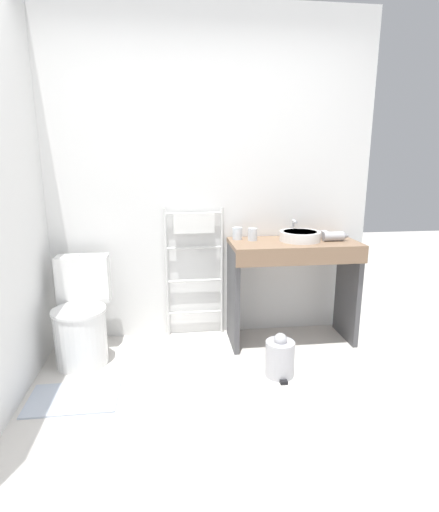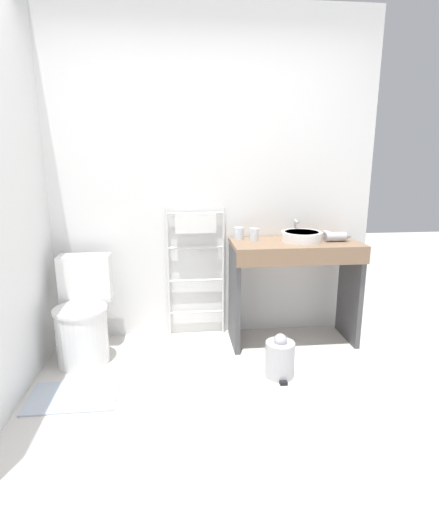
{
  "view_description": "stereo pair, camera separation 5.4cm",
  "coord_description": "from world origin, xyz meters",
  "px_view_note": "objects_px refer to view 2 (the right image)",
  "views": [
    {
      "loc": [
        -0.3,
        -1.69,
        1.49
      ],
      "look_at": [
        0.03,
        0.88,
        0.85
      ],
      "focal_mm": 28.0,
      "sensor_mm": 36.0,
      "label": 1
    },
    {
      "loc": [
        -0.25,
        -1.7,
        1.49
      ],
      "look_at": [
        0.03,
        0.88,
        0.85
      ],
      "focal_mm": 28.0,
      "sensor_mm": 36.0,
      "label": 2
    }
  ],
  "objects_px": {
    "cup_near_edge": "(254,235)",
    "hair_dryer": "(336,236)",
    "towel_radiator": "(196,247)",
    "toilet": "(83,319)",
    "sink_basin": "(302,236)",
    "cup_near_wall": "(239,233)",
    "trash_bin": "(280,358)"
  },
  "relations": [
    {
      "from": "cup_near_edge",
      "to": "hair_dryer",
      "type": "height_order",
      "value": "cup_near_edge"
    },
    {
      "from": "sink_basin",
      "to": "hair_dryer",
      "type": "relative_size",
      "value": 1.49
    },
    {
      "from": "sink_basin",
      "to": "cup_near_wall",
      "type": "relative_size",
      "value": 3.31
    },
    {
      "from": "toilet",
      "to": "cup_near_wall",
      "type": "bearing_deg",
      "value": 11.83
    },
    {
      "from": "trash_bin",
      "to": "toilet",
      "type": "bearing_deg",
      "value": 163.59
    },
    {
      "from": "towel_radiator",
      "to": "cup_near_wall",
      "type": "xyz_separation_m",
      "value": [
        0.35,
        -0.08,
        0.12
      ]
    },
    {
      "from": "toilet",
      "to": "cup_near_wall",
      "type": "xyz_separation_m",
      "value": [
        1.21,
        0.25,
        0.58
      ]
    },
    {
      "from": "cup_near_edge",
      "to": "trash_bin",
      "type": "bearing_deg",
      "value": -82.22
    },
    {
      "from": "trash_bin",
      "to": "cup_near_edge",
      "type": "bearing_deg",
      "value": 97.78
    },
    {
      "from": "cup_near_edge",
      "to": "trash_bin",
      "type": "distance_m",
      "value": 0.98
    },
    {
      "from": "towel_radiator",
      "to": "hair_dryer",
      "type": "xyz_separation_m",
      "value": [
        1.1,
        -0.22,
        0.11
      ]
    },
    {
      "from": "towel_radiator",
      "to": "trash_bin",
      "type": "xyz_separation_m",
      "value": [
        0.54,
        -0.75,
        -0.64
      ]
    },
    {
      "from": "towel_radiator",
      "to": "cup_near_edge",
      "type": "height_order",
      "value": "towel_radiator"
    },
    {
      "from": "sink_basin",
      "to": "cup_near_edge",
      "type": "bearing_deg",
      "value": 171.13
    },
    {
      "from": "cup_near_wall",
      "to": "cup_near_edge",
      "type": "xyz_separation_m",
      "value": [
        0.11,
        -0.06,
        0.0
      ]
    },
    {
      "from": "toilet",
      "to": "cup_near_edge",
      "type": "distance_m",
      "value": 1.46
    },
    {
      "from": "toilet",
      "to": "hair_dryer",
      "type": "height_order",
      "value": "hair_dryer"
    },
    {
      "from": "toilet",
      "to": "towel_radiator",
      "type": "relative_size",
      "value": 0.71
    },
    {
      "from": "hair_dryer",
      "to": "trash_bin",
      "type": "bearing_deg",
      "value": -136.97
    },
    {
      "from": "sink_basin",
      "to": "cup_near_edge",
      "type": "distance_m",
      "value": 0.38
    },
    {
      "from": "cup_near_wall",
      "to": "hair_dryer",
      "type": "xyz_separation_m",
      "value": [
        0.76,
        -0.14,
        -0.01
      ]
    },
    {
      "from": "towel_radiator",
      "to": "trash_bin",
      "type": "height_order",
      "value": "towel_radiator"
    },
    {
      "from": "toilet",
      "to": "hair_dryer",
      "type": "relative_size",
      "value": 3.57
    },
    {
      "from": "towel_radiator",
      "to": "hair_dryer",
      "type": "bearing_deg",
      "value": -11.3
    },
    {
      "from": "sink_basin",
      "to": "trash_bin",
      "type": "height_order",
      "value": "sink_basin"
    },
    {
      "from": "towel_radiator",
      "to": "hair_dryer",
      "type": "height_order",
      "value": "towel_radiator"
    },
    {
      "from": "towel_radiator",
      "to": "hair_dryer",
      "type": "distance_m",
      "value": 1.13
    },
    {
      "from": "hair_dryer",
      "to": "toilet",
      "type": "bearing_deg",
      "value": -176.8
    },
    {
      "from": "cup_near_wall",
      "to": "trash_bin",
      "type": "relative_size",
      "value": 0.31
    },
    {
      "from": "cup_near_wall",
      "to": "sink_basin",
      "type": "bearing_deg",
      "value": -14.09
    },
    {
      "from": "hair_dryer",
      "to": "trash_bin",
      "type": "height_order",
      "value": "hair_dryer"
    },
    {
      "from": "hair_dryer",
      "to": "towel_radiator",
      "type": "bearing_deg",
      "value": 168.7
    }
  ]
}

